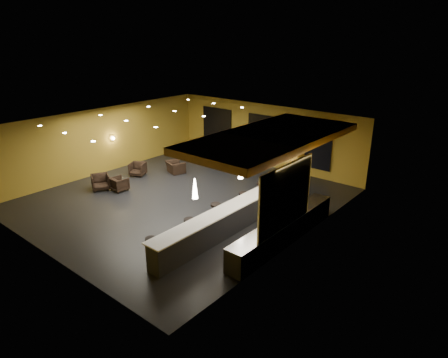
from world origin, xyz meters
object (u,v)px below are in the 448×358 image
Objects in this scene: prep_counter at (283,231)px; pendant_2 at (277,155)px; pendant_1 at (241,170)px; bar_stool_0 at (151,246)px; armchair_b at (119,184)px; staff_a at (285,197)px; armchair_c at (138,169)px; staff_b at (300,194)px; armchair_a at (100,182)px; bar_stool_2 at (216,211)px; staff_c at (303,198)px; bar_stool_1 at (190,227)px; bar_stool_4 at (261,188)px; bar_counter at (232,218)px; armchair_d at (175,167)px; bar_stool_3 at (244,199)px; pendant_0 at (195,189)px; column at (295,160)px.

pendant_2 is at bearing 128.66° from prep_counter.
bar_stool_0 is at bearing -101.44° from pendant_1.
prep_counter reaches higher than armchair_b.
armchair_c is at bearing 176.58° from staff_a.
staff_b is (0.32, 0.69, -0.01)m from staff_a.
armchair_a is 0.97× the size of bar_stool_2.
staff_c is at bearing 26.00° from staff_a.
prep_counter is 3.74× the size of staff_a.
armchair_c is at bearing 171.37° from pendant_1.
bar_stool_4 is at bearing 92.58° from bar_stool_1.
pendant_1 reaches higher than bar_counter.
staff_a is 9.03m from armchair_a.
staff_c is 3.71m from bar_stool_2.
prep_counter is at bearing -68.85° from staff_a.
bar_stool_2 is at bearing -40.46° from armchair_c.
armchair_d is at bearing 177.51° from pendant_2.
armchair_c is at bearing -173.97° from staff_b.
pendant_2 is at bearing 90.00° from pendant_1.
pendant_0 is at bearing -78.82° from bar_stool_3.
pendant_1 is (0.00, 2.50, 0.00)m from pendant_0.
bar_stool_1 is 1.65m from bar_stool_2.
column is 4.40× the size of bar_stool_0.
armchair_a is (-7.59, 1.24, -1.97)m from pendant_0.
pendant_0 is 0.82× the size of bar_stool_2.
pendant_2 is at bearing -171.34° from staff_b.
armchair_d is at bearing 157.08° from pendant_1.
column is 5.00× the size of pendant_1.
pendant_0 reaches higher than bar_counter.
bar_stool_0 is at bearing 156.11° from armchair_b.
prep_counter is at bearing 54.26° from bar_stool_0.
bar_stool_2 is (6.94, -1.64, 0.19)m from armchair_c.
pendant_1 is at bearing -116.45° from staff_c.
bar_stool_4 is (-0.93, -1.35, -1.24)m from column.
column is 4.10× the size of bar_stool_2.
column is (-2.00, 4.10, 1.32)m from prep_counter.
armchair_b is 0.86× the size of bar_stool_1.
staff_c is 2.49m from bar_stool_3.
bar_stool_3 is (7.07, 0.01, 0.19)m from armchair_c.
pendant_2 is 0.87× the size of bar_stool_4.
bar_stool_0 reaches higher than armchair_c.
staff_a is (0.80, 4.55, -1.55)m from pendant_0.
prep_counter is 2.57m from staff_c.
pendant_1 is 0.87× the size of bar_stool_4.
bar_stool_0 is (-1.90, -6.62, -0.28)m from staff_b.
staff_a reaches higher than armchair_a.
armchair_a reaches higher than armchair_b.
bar_stool_4 is (-0.93, 2.75, -1.84)m from pendant_1.
armchair_a is 1.07× the size of armchair_c.
bar_stool_1 is at bearing -87.42° from bar_stool_4.
staff_c reaches higher than armchair_b.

